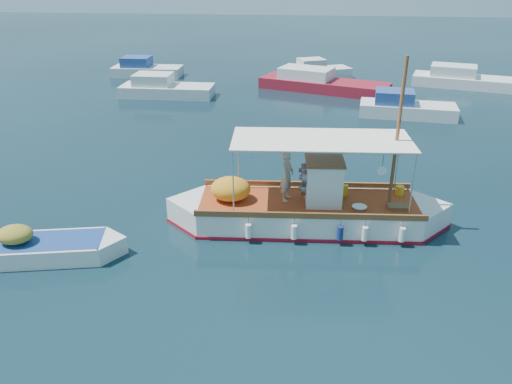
# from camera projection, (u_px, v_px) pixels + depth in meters

# --- Properties ---
(ground) EXTENTS (160.00, 160.00, 0.00)m
(ground) POSITION_uv_depth(u_px,v_px,m) (295.00, 226.00, 18.37)
(ground) COLOR black
(ground) RESTS_ON ground
(fishing_caique) EXTENTS (10.41, 3.31, 6.36)m
(fishing_caique) POSITION_uv_depth(u_px,v_px,m) (306.00, 211.00, 18.29)
(fishing_caique) COLOR white
(fishing_caique) RESTS_ON ground
(dinghy) EXTENTS (5.49, 2.37, 1.37)m
(dinghy) POSITION_uv_depth(u_px,v_px,m) (39.00, 250.00, 16.32)
(dinghy) COLOR white
(dinghy) RESTS_ON ground
(bg_boat_nw) EXTENTS (6.59, 2.41, 1.80)m
(bg_boat_nw) POSITION_uv_depth(u_px,v_px,m) (164.00, 89.00, 35.93)
(bg_boat_nw) COLOR silver
(bg_boat_nw) RESTS_ON ground
(bg_boat_n) EXTENTS (9.99, 5.87, 1.80)m
(bg_boat_n) POSITION_uv_depth(u_px,v_px,m) (320.00, 84.00, 37.59)
(bg_boat_n) COLOR maroon
(bg_boat_n) RESTS_ON ground
(bg_boat_ne) EXTENTS (6.06, 2.87, 1.80)m
(bg_boat_ne) POSITION_uv_depth(u_px,v_px,m) (404.00, 108.00, 31.28)
(bg_boat_ne) COLOR silver
(bg_boat_ne) RESTS_ON ground
(bg_boat_e) EXTENTS (8.66, 4.73, 1.80)m
(bg_boat_e) POSITION_uv_depth(u_px,v_px,m) (465.00, 81.00, 38.60)
(bg_boat_e) COLOR silver
(bg_boat_e) RESTS_ON ground
(bg_boat_far_w) EXTENTS (5.82, 2.41, 1.80)m
(bg_boat_far_w) POSITION_uv_depth(u_px,v_px,m) (145.00, 70.00, 42.30)
(bg_boat_far_w) COLOR silver
(bg_boat_far_w) RESTS_ON ground
(bg_boat_far_n) EXTENTS (5.50, 3.85, 1.80)m
(bg_boat_far_n) POSITION_uv_depth(u_px,v_px,m) (318.00, 72.00, 41.64)
(bg_boat_far_n) COLOR silver
(bg_boat_far_n) RESTS_ON ground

